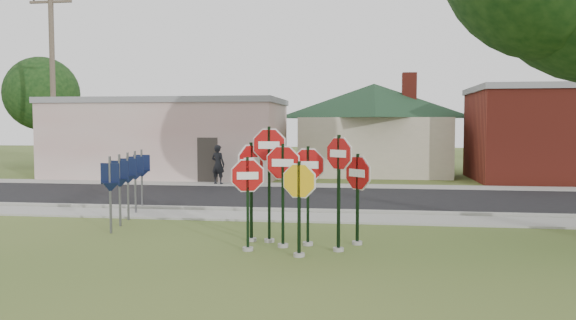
# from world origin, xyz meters

# --- Properties ---
(ground) EXTENTS (120.00, 120.00, 0.00)m
(ground) POSITION_xyz_m (0.00, 0.00, 0.00)
(ground) COLOR #3C5520
(ground) RESTS_ON ground
(sidewalk_near) EXTENTS (60.00, 1.60, 0.06)m
(sidewalk_near) POSITION_xyz_m (0.00, 5.50, 0.03)
(sidewalk_near) COLOR gray
(sidewalk_near) RESTS_ON ground
(road) EXTENTS (60.00, 7.00, 0.04)m
(road) POSITION_xyz_m (0.00, 10.00, 0.02)
(road) COLOR black
(road) RESTS_ON ground
(sidewalk_far) EXTENTS (60.00, 1.60, 0.06)m
(sidewalk_far) POSITION_xyz_m (0.00, 14.30, 0.03)
(sidewalk_far) COLOR gray
(sidewalk_far) RESTS_ON ground
(curb) EXTENTS (60.00, 0.20, 0.14)m
(curb) POSITION_xyz_m (0.00, 6.50, 0.07)
(curb) COLOR gray
(curb) RESTS_ON ground
(stop_sign_center) EXTENTS (1.08, 0.24, 2.49)m
(stop_sign_center) POSITION_xyz_m (-0.34, 1.47, 1.54)
(stop_sign_center) COLOR gray
(stop_sign_center) RESTS_ON ground
(stop_sign_yellow) EXTENTS (1.00, 0.29, 2.14)m
(stop_sign_yellow) POSITION_xyz_m (0.14, 0.60, 1.27)
(stop_sign_yellow) COLOR gray
(stop_sign_yellow) RESTS_ON ground
(stop_sign_left) EXTENTS (1.00, 0.29, 2.20)m
(stop_sign_left) POSITION_xyz_m (-1.06, 1.01, 1.32)
(stop_sign_left) COLOR gray
(stop_sign_left) RESTS_ON ground
(stop_sign_right) EXTENTS (0.79, 0.67, 2.69)m
(stop_sign_right) POSITION_xyz_m (0.95, 1.23, 1.67)
(stop_sign_right) COLOR gray
(stop_sign_right) RESTS_ON ground
(stop_sign_back_right) EXTENTS (1.07, 0.24, 2.42)m
(stop_sign_back_right) POSITION_xyz_m (0.21, 1.74, 1.49)
(stop_sign_back_right) COLOR gray
(stop_sign_back_right) RESTS_ON ground
(stop_sign_back_left) EXTENTS (1.11, 0.24, 2.88)m
(stop_sign_back_left) POSITION_xyz_m (-0.74, 1.98, 1.83)
(stop_sign_back_left) COLOR gray
(stop_sign_back_left) RESTS_ON ground
(stop_sign_far_right) EXTENTS (0.79, 0.82, 2.25)m
(stop_sign_far_right) POSITION_xyz_m (1.35, 1.99, 1.37)
(stop_sign_far_right) COLOR gray
(stop_sign_far_right) RESTS_ON ground
(stop_sign_far_left) EXTENTS (0.67, 0.93, 2.51)m
(stop_sign_far_left) POSITION_xyz_m (-1.19, 2.02, 1.56)
(stop_sign_far_left) COLOR gray
(stop_sign_far_left) RESTS_ON ground
(route_sign_row) EXTENTS (1.43, 4.63, 2.00)m
(route_sign_row) POSITION_xyz_m (-5.40, 4.50, 1.22)
(route_sign_row) COLOR #59595E
(route_sign_row) RESTS_ON ground
(building_stucco) EXTENTS (12.20, 6.20, 4.20)m
(building_stucco) POSITION_xyz_m (-9.00, 18.00, 2.15)
(building_stucco) COLOR beige
(building_stucco) RESTS_ON ground
(building_house) EXTENTS (11.60, 11.60, 6.20)m
(building_house) POSITION_xyz_m (2.00, 22.00, 3.65)
(building_house) COLOR #BBAD95
(building_house) RESTS_ON ground
(utility_pole_near) EXTENTS (2.20, 0.26, 9.50)m
(utility_pole_near) POSITION_xyz_m (-14.00, 15.20, 4.97)
(utility_pole_near) COLOR #463C2F
(utility_pole_near) RESTS_ON ground
(bg_tree_left) EXTENTS (4.90, 4.90, 7.35)m
(bg_tree_left) POSITION_xyz_m (-20.00, 24.00, 4.88)
(bg_tree_left) COLOR black
(bg_tree_left) RESTS_ON ground
(pedestrian) EXTENTS (0.77, 0.62, 1.83)m
(pedestrian) POSITION_xyz_m (-5.27, 14.19, 0.97)
(pedestrian) COLOR black
(pedestrian) RESTS_ON sidewalk_far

